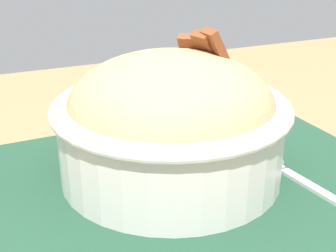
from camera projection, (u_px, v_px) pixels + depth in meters
table at (185, 248)px, 0.45m from camera, size 1.30×0.90×0.72m
placemat at (192, 186)px, 0.44m from camera, size 0.40×0.34×0.00m
bowl at (168, 120)px, 0.43m from camera, size 0.22×0.22×0.14m
fork at (282, 170)px, 0.46m from camera, size 0.03×0.13×0.00m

